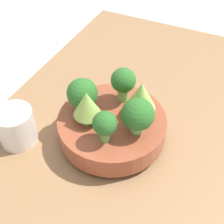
% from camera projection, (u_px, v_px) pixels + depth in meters
% --- Properties ---
extents(ground_plane, '(6.00, 6.00, 0.00)m').
position_uv_depth(ground_plane, '(112.00, 152.00, 0.76)').
color(ground_plane, silver).
extents(table, '(1.17, 0.63, 0.04)m').
position_uv_depth(table, '(112.00, 147.00, 0.74)').
color(table, olive).
rests_on(table, ground_plane).
extents(bowl, '(0.24, 0.24, 0.06)m').
position_uv_depth(bowl, '(112.00, 127.00, 0.71)').
color(bowl, brown).
rests_on(bowl, table).
extents(romanesco_piece_near, '(0.06, 0.06, 0.08)m').
position_uv_depth(romanesco_piece_near, '(87.00, 105.00, 0.65)').
color(romanesco_piece_near, '#6BA34C').
rests_on(romanesco_piece_near, bowl).
extents(romanesco_piece_far, '(0.07, 0.07, 0.09)m').
position_uv_depth(romanesco_piece_far, '(141.00, 96.00, 0.66)').
color(romanesco_piece_far, '#7AB256').
rests_on(romanesco_piece_far, bowl).
extents(broccoli_floret_right, '(0.05, 0.05, 0.07)m').
position_uv_depth(broccoli_floret_right, '(105.00, 125.00, 0.62)').
color(broccoli_floret_right, '#609347').
rests_on(broccoli_floret_right, bowl).
extents(broccoli_floret_back, '(0.07, 0.07, 0.08)m').
position_uv_depth(broccoli_floret_back, '(138.00, 115.00, 0.63)').
color(broccoli_floret_back, '#7AB256').
rests_on(broccoli_floret_back, bowl).
extents(broccoli_floret_left, '(0.06, 0.06, 0.09)m').
position_uv_depth(broccoli_floret_left, '(123.00, 82.00, 0.70)').
color(broccoli_floret_left, '#7AB256').
rests_on(broccoli_floret_left, bowl).
extents(broccoli_floret_front, '(0.07, 0.07, 0.08)m').
position_uv_depth(broccoli_floret_front, '(82.00, 94.00, 0.68)').
color(broccoli_floret_front, '#609347').
rests_on(broccoli_floret_front, bowl).
extents(cup, '(0.09, 0.09, 0.09)m').
position_uv_depth(cup, '(16.00, 127.00, 0.70)').
color(cup, silver).
rests_on(cup, table).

